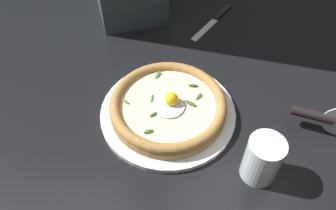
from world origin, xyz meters
name	(u,v)px	position (x,y,z in m)	size (l,w,h in m)	color
ground_plane	(159,131)	(0.00, 0.00, -0.01)	(2.40, 2.40, 0.03)	black
pizza_plate	(168,112)	(-0.03, 0.02, 0.01)	(0.31, 0.31, 0.01)	white
pizza	(168,105)	(-0.03, 0.02, 0.03)	(0.26, 0.26, 0.05)	#B28145
pizza_cutter	(324,117)	(0.04, 0.35, 0.04)	(0.08, 0.14, 0.09)	silver
table_knife	(218,17)	(-0.39, 0.21, 0.00)	(0.16, 0.15, 0.01)	silver
drinking_glass	(261,161)	(0.13, 0.19, 0.04)	(0.07, 0.07, 0.10)	silver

